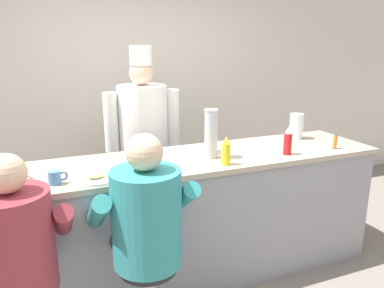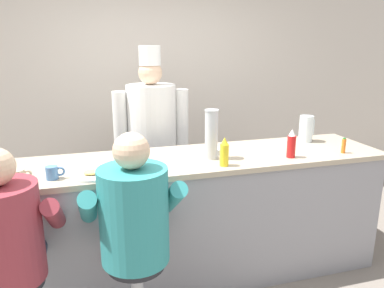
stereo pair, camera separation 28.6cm
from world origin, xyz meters
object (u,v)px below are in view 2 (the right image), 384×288
object	(u,v)px
ketchup_bottle_red	(291,144)
diner_seated_teal	(134,220)
coffee_mug_blue	(53,173)
cup_stack_steel	(211,134)
hot_sauce_bottle_orange	(344,146)
mustard_bottle_yellow	(224,153)
water_pitcher_clear	(306,129)
cook_in_whites_near	(152,135)
coffee_mug_tan	(18,175)
diner_seated_maroon	(7,239)
napkin_dispenser_chrome	(141,166)
cereal_bowl	(217,151)
breakfast_plate	(92,175)

from	to	relation	value
ketchup_bottle_red	diner_seated_teal	bearing A→B (deg)	-162.63
coffee_mug_blue	cup_stack_steel	world-z (taller)	cup_stack_steel
hot_sauce_bottle_orange	diner_seated_teal	xyz separation A→B (m)	(-1.77, -0.39, -0.22)
mustard_bottle_yellow	water_pitcher_clear	world-z (taller)	water_pitcher_clear
coffee_mug_blue	cook_in_whites_near	distance (m)	1.33
ketchup_bottle_red	water_pitcher_clear	world-z (taller)	water_pitcher_clear
diner_seated_teal	cook_in_whites_near	xyz separation A→B (m)	(0.38, 1.44, 0.16)
mustard_bottle_yellow	coffee_mug_tan	bearing A→B (deg)	176.63
coffee_mug_blue	ketchup_bottle_red	bearing A→B (deg)	-0.25
diner_seated_maroon	cook_in_whites_near	bearing A→B (deg)	53.13
ketchup_bottle_red	mustard_bottle_yellow	size ratio (longest dim) A/B	1.06
cup_stack_steel	diner_seated_maroon	size ratio (longest dim) A/B	0.28
coffee_mug_blue	diner_seated_teal	bearing A→B (deg)	-41.34
diner_seated_teal	coffee_mug_blue	bearing A→B (deg)	138.66
coffee_mug_tan	cook_in_whites_near	xyz separation A→B (m)	(1.06, 1.00, -0.04)
ketchup_bottle_red	coffee_mug_tan	world-z (taller)	ketchup_bottle_red
coffee_mug_tan	cup_stack_steel	world-z (taller)	cup_stack_steel
napkin_dispenser_chrome	diner_seated_teal	bearing A→B (deg)	-107.85
hot_sauce_bottle_orange	diner_seated_teal	distance (m)	1.82
cereal_bowl	coffee_mug_tan	bearing A→B (deg)	-171.08
ketchup_bottle_red	water_pitcher_clear	distance (m)	0.56
mustard_bottle_yellow	diner_seated_maroon	xyz separation A→B (m)	(-1.42, -0.36, -0.28)
ketchup_bottle_red	diner_seated_teal	world-z (taller)	diner_seated_teal
mustard_bottle_yellow	hot_sauce_bottle_orange	bearing A→B (deg)	1.90
breakfast_plate	diner_seated_maroon	xyz separation A→B (m)	(-0.48, -0.39, -0.19)
hot_sauce_bottle_orange	mustard_bottle_yellow	bearing A→B (deg)	-178.10
water_pitcher_clear	cup_stack_steel	world-z (taller)	cup_stack_steel
ketchup_bottle_red	mustard_bottle_yellow	bearing A→B (deg)	-175.21
ketchup_bottle_red	cook_in_whites_near	xyz separation A→B (m)	(-0.91, 1.04, -0.11)
napkin_dispenser_chrome	breakfast_plate	bearing A→B (deg)	170.25
water_pitcher_clear	coffee_mug_blue	xyz separation A→B (m)	(-2.15, -0.39, -0.07)
water_pitcher_clear	cereal_bowl	xyz separation A→B (m)	(-0.90, -0.14, -0.09)
cook_in_whites_near	ketchup_bottle_red	bearing A→B (deg)	-48.60
hot_sauce_bottle_orange	cup_stack_steel	size ratio (longest dim) A/B	0.33
ketchup_bottle_red	cereal_bowl	xyz separation A→B (m)	(-0.52, 0.26, -0.08)
napkin_dispenser_chrome	cup_stack_steel	bearing A→B (deg)	21.22
napkin_dispenser_chrome	diner_seated_maroon	world-z (taller)	diner_seated_maroon
ketchup_bottle_red	breakfast_plate	xyz separation A→B (m)	(-1.51, -0.02, -0.09)
hot_sauce_bottle_orange	water_pitcher_clear	xyz separation A→B (m)	(-0.09, 0.41, 0.06)
cup_stack_steel	breakfast_plate	bearing A→B (deg)	-169.45
hot_sauce_bottle_orange	water_pitcher_clear	bearing A→B (deg)	102.11
mustard_bottle_yellow	cup_stack_steel	size ratio (longest dim) A/B	0.56
diner_seated_maroon	diner_seated_teal	world-z (taller)	diner_seated_teal
water_pitcher_clear	diner_seated_teal	world-z (taller)	diner_seated_teal
cereal_bowl	napkin_dispenser_chrome	distance (m)	0.75
coffee_mug_blue	diner_seated_teal	distance (m)	0.66
hot_sauce_bottle_orange	cook_in_whites_near	size ratio (longest dim) A/B	0.07
water_pitcher_clear	breakfast_plate	xyz separation A→B (m)	(-1.90, -0.42, -0.10)
diner_seated_teal	napkin_dispenser_chrome	bearing A→B (deg)	72.15
diner_seated_maroon	hot_sauce_bottle_orange	bearing A→B (deg)	9.04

